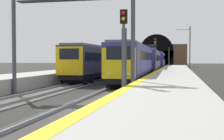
# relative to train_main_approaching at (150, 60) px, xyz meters

# --- Properties ---
(ground_plane) EXTENTS (320.00, 320.00, 0.00)m
(ground_plane) POSITION_rel_train_main_approaching_xyz_m (-36.72, 0.00, -2.28)
(ground_plane) COLOR black
(platform_right) EXTENTS (112.00, 4.17, 1.09)m
(platform_right) POSITION_rel_train_main_approaching_xyz_m (-36.72, -4.13, -1.74)
(platform_right) COLOR #9E9B93
(platform_right) RESTS_ON ground_plane
(platform_right_edge_strip) EXTENTS (112.00, 0.50, 0.01)m
(platform_right_edge_strip) POSITION_rel_train_main_approaching_xyz_m (-36.72, -2.29, -1.19)
(platform_right_edge_strip) COLOR yellow
(platform_right_edge_strip) RESTS_ON platform_right
(track_main_line) EXTENTS (160.00, 2.77, 0.21)m
(track_main_line) POSITION_rel_train_main_approaching_xyz_m (-36.72, 0.00, -2.24)
(track_main_line) COLOR #383533
(track_main_line) RESTS_ON ground_plane
(track_adjacent_line) EXTENTS (160.00, 2.75, 0.21)m
(track_adjacent_line) POSITION_rel_train_main_approaching_xyz_m (-36.72, 4.77, -2.24)
(track_adjacent_line) COLOR #4C4742
(track_adjacent_line) RESTS_ON ground_plane
(train_main_approaching) EXTENTS (57.84, 3.25, 4.89)m
(train_main_approaching) POSITION_rel_train_main_approaching_xyz_m (0.00, 0.00, 0.00)
(train_main_approaching) COLOR navy
(train_main_approaching) RESTS_ON ground_plane
(train_adjacent_platform) EXTENTS (42.74, 3.32, 4.88)m
(train_adjacent_platform) POSITION_rel_train_main_approaching_xyz_m (-4.06, 4.77, -0.00)
(train_adjacent_platform) COLOR #333338
(train_adjacent_platform) RESTS_ON ground_plane
(railway_signal_near) EXTENTS (0.39, 0.38, 5.13)m
(railway_signal_near) POSITION_rel_train_main_approaching_xyz_m (-35.46, -1.83, 0.73)
(railway_signal_near) COLOR #4C4C54
(railway_signal_near) RESTS_ON ground_plane
(railway_signal_mid) EXTENTS (0.39, 0.38, 5.08)m
(railway_signal_mid) POSITION_rel_train_main_approaching_xyz_m (-13.42, -1.83, 0.80)
(railway_signal_mid) COLOR #4C4C54
(railway_signal_mid) RESTS_ON ground_plane
(railway_signal_far) EXTENTS (0.39, 0.38, 5.88)m
(railway_signal_far) POSITION_rel_train_main_approaching_xyz_m (38.25, -1.83, 1.24)
(railway_signal_far) COLOR #4C4C54
(railway_signal_far) RESTS_ON ground_plane
(overhead_signal_gantry) EXTENTS (0.70, 8.73, 7.25)m
(overhead_signal_gantry) POSITION_rel_train_main_approaching_xyz_m (-32.16, 2.39, 3.19)
(overhead_signal_gantry) COLOR #3F3F47
(overhead_signal_gantry) RESTS_ON ground_plane
(tunnel_portal) EXTENTS (2.73, 19.20, 10.75)m
(tunnel_portal) POSITION_rel_train_main_approaching_xyz_m (48.25, 2.39, 1.34)
(tunnel_portal) COLOR brown
(tunnel_portal) RESTS_ON ground_plane
(catenary_mast_far) EXTENTS (0.22, 2.50, 8.34)m
(catenary_mast_far) POSITION_rel_train_main_approaching_xyz_m (4.92, -6.57, 2.02)
(catenary_mast_far) COLOR #595B60
(catenary_mast_far) RESTS_ON ground_plane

